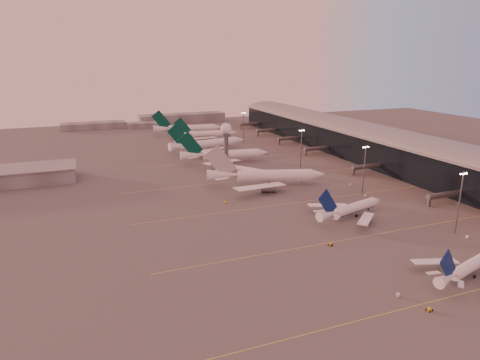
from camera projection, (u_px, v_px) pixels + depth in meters
name	position (u px, v px, depth m)	size (l,w,h in m)	color
ground	(329.00, 257.00, 148.37)	(700.00, 700.00, 0.00)	#514F4F
taxiway_markings	(318.00, 199.00, 208.98)	(180.00, 185.25, 0.02)	#E6D251
terminal	(378.00, 146.00, 281.75)	(57.00, 362.00, 23.04)	black
radar_tower	(226.00, 138.00, 251.68)	(6.40, 6.40, 31.10)	#515358
mast_a	(460.00, 200.00, 164.88)	(3.60, 0.56, 25.00)	#515358
mast_b	(364.00, 167.00, 213.04)	(3.60, 0.56, 25.00)	#515358
mast_c	(301.00, 147.00, 260.50)	(3.60, 0.56, 25.00)	#515358
mast_d	(243.00, 126.00, 340.32)	(3.60, 0.56, 25.00)	#515358
distant_horizon	(157.00, 121.00, 439.12)	(165.00, 37.50, 9.00)	slate
narrowbody_near	(467.00, 270.00, 133.46)	(34.79, 27.38, 13.92)	white
narrowbody_mid	(351.00, 210.00, 184.02)	(39.88, 31.41, 15.92)	white
widebody_white	(267.00, 178.00, 229.64)	(62.60, 49.42, 22.72)	white
greentail_a	(225.00, 157.00, 279.77)	(59.04, 47.40, 21.51)	white
greentail_b	(209.00, 146.00, 313.95)	(61.62, 49.36, 22.54)	white
greentail_c	(207.00, 135.00, 358.54)	(53.21, 42.72, 19.38)	white
greentail_d	(188.00, 130.00, 381.16)	(61.60, 49.42, 22.46)	white
gsv_truck_a	(398.00, 293.00, 123.49)	(5.53, 5.15, 2.25)	silver
gsv_tug_near	(429.00, 310.00, 116.48)	(2.23, 3.32, 0.89)	gold
gsv_catering_a	(468.00, 233.00, 163.10)	(4.83, 2.41, 3.90)	silver
gsv_tug_mid	(330.00, 245.00, 156.86)	(3.41, 3.69, 0.91)	gold
gsv_truck_b	(366.00, 195.00, 211.26)	(5.85, 3.12, 2.24)	silver
gsv_truck_c	(226.00, 201.00, 202.22)	(5.14, 2.83, 1.97)	gold
gsv_catering_b	(351.00, 182.00, 230.02)	(4.99, 2.71, 3.92)	silver
gsv_tug_far	(261.00, 175.00, 249.94)	(2.63, 3.52, 0.90)	gold
gsv_tug_hangar	(266.00, 153.00, 304.66)	(4.32, 3.14, 1.12)	silver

